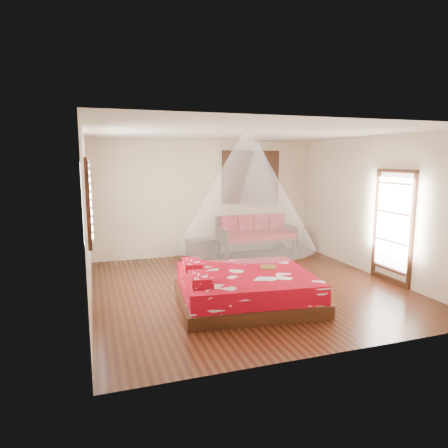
# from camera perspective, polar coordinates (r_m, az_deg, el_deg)

# --- Properties ---
(room) EXTENTS (5.54, 5.54, 2.84)m
(room) POSITION_cam_1_polar(r_m,az_deg,el_deg) (7.22, 3.41, 1.71)
(room) COLOR black
(room) RESTS_ON ground
(bed) EXTENTS (2.39, 2.21, 0.65)m
(bed) POSITION_cam_1_polar(r_m,az_deg,el_deg) (6.67, 2.98, -9.06)
(bed) COLOR black
(bed) RESTS_ON floor
(daybed) EXTENTS (1.88, 0.84, 0.97)m
(daybed) POSITION_cam_1_polar(r_m,az_deg,el_deg) (9.98, 4.50, -1.31)
(daybed) COLOR black
(daybed) RESTS_ON floor
(storage_chest) EXTENTS (0.74, 0.62, 0.45)m
(storage_chest) POSITION_cam_1_polar(r_m,az_deg,el_deg) (9.65, -3.31, -3.44)
(storage_chest) COLOR black
(storage_chest) RESTS_ON floor
(shutter_panel) EXTENTS (1.52, 0.06, 1.32)m
(shutter_panel) POSITION_cam_1_polar(r_m,az_deg,el_deg) (10.13, 3.87, 6.71)
(shutter_panel) COLOR black
(shutter_panel) RESTS_ON wall_back
(window_left) EXTENTS (0.10, 1.74, 1.34)m
(window_left) POSITION_cam_1_polar(r_m,az_deg,el_deg) (6.87, -18.73, 3.37)
(window_left) COLOR black
(window_left) RESTS_ON wall_left
(glazed_door) EXTENTS (0.08, 1.02, 2.16)m
(glazed_door) POSITION_cam_1_polar(r_m,az_deg,el_deg) (8.19, 22.96, -0.45)
(glazed_door) COLOR black
(glazed_door) RESTS_ON floor
(wine_tray) EXTENTS (0.30, 0.30, 0.24)m
(wine_tray) POSITION_cam_1_polar(r_m,az_deg,el_deg) (6.92, 6.39, -5.72)
(wine_tray) COLOR brown
(wine_tray) RESTS_ON bed
(mosquito_net_main) EXTENTS (2.21, 2.21, 1.80)m
(mosquito_net_main) POSITION_cam_1_polar(r_m,az_deg,el_deg) (6.35, 3.28, 4.76)
(mosquito_net_main) COLOR white
(mosquito_net_main) RESTS_ON ceiling
(mosquito_net_daybed) EXTENTS (0.97, 0.97, 1.50)m
(mosquito_net_daybed) POSITION_cam_1_polar(r_m,az_deg,el_deg) (9.69, 4.93, 7.17)
(mosquito_net_daybed) COLOR white
(mosquito_net_daybed) RESTS_ON ceiling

